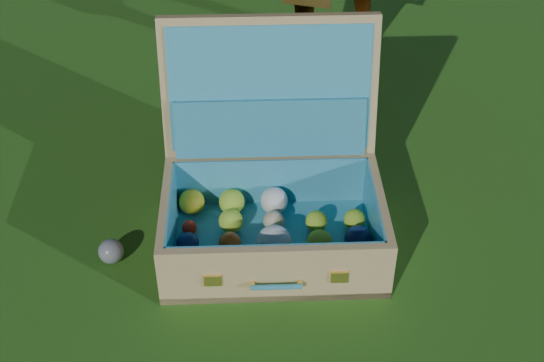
% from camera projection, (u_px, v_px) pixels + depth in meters
% --- Properties ---
extents(ground, '(60.00, 60.00, 0.00)m').
position_uv_depth(ground, '(269.00, 268.00, 1.90)').
color(ground, '#215114').
rests_on(ground, ground).
extents(stray_ball, '(0.06, 0.06, 0.06)m').
position_uv_depth(stray_ball, '(111.00, 251.00, 1.90)').
color(stray_ball, teal).
rests_on(stray_ball, ground).
extents(suitcase, '(0.55, 0.50, 0.53)m').
position_uv_depth(suitcase, '(272.00, 186.00, 1.92)').
color(suitcase, tan).
rests_on(suitcase, ground).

